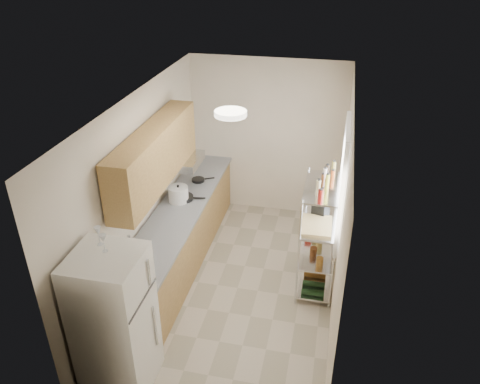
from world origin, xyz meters
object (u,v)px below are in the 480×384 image
object	(u,v)px
refrigerator	(115,322)
cutting_board	(317,226)
espresso_machine	(321,202)
rice_cooker	(178,194)
frying_pan_large	(183,198)

from	to	relation	value
refrigerator	cutting_board	size ratio (longest dim) A/B	3.33
espresso_machine	rice_cooker	bearing A→B (deg)	-167.12
rice_cooker	frying_pan_large	distance (m)	0.12
frying_pan_large	espresso_machine	bearing A→B (deg)	-14.08
rice_cooker	espresso_machine	xyz separation A→B (m)	(1.97, -0.08, 0.15)
refrigerator	frying_pan_large	distance (m)	2.36
rice_cooker	cutting_board	size ratio (longest dim) A/B	0.57
rice_cooker	espresso_machine	size ratio (longest dim) A/B	0.91
refrigerator	espresso_machine	size ratio (longest dim) A/B	5.32
refrigerator	frying_pan_large	world-z (taller)	refrigerator
frying_pan_large	espresso_machine	distance (m)	1.95
rice_cooker	frying_pan_large	bearing A→B (deg)	56.12
refrigerator	cutting_board	xyz separation A→B (m)	(1.84, 1.86, 0.22)
refrigerator	cutting_board	distance (m)	2.63
rice_cooker	frying_pan_large	xyz separation A→B (m)	(0.04, 0.06, -0.09)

